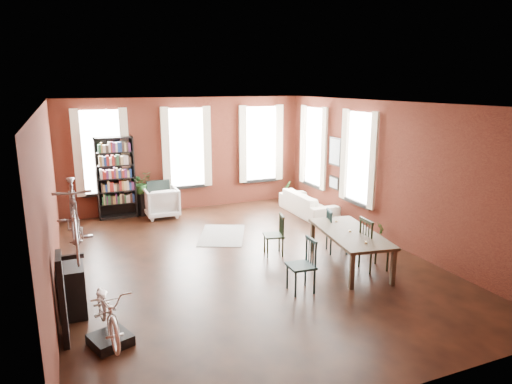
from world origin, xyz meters
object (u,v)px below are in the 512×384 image
dining_table (349,249)px  console_table (72,288)px  dining_chair_c (374,244)px  white_armchair (161,201)px  dining_chair_b (274,235)px  bicycle_floor (106,286)px  dining_chair_a (301,266)px  bike_trainer (110,340)px  dining_chair_d (337,231)px  plant_stand (144,204)px  cream_sofa (308,200)px  bookshelf (116,178)px

dining_table → console_table: size_ratio=2.65×
dining_chair_c → white_armchair: (-3.10, 5.26, -0.07)m
dining_chair_b → bicycle_floor: bicycle_floor is taller
dining_chair_a → white_armchair: 5.73m
bike_trainer → dining_chair_d: bearing=20.9°
bike_trainer → bicycle_floor: bearing=-176.9°
dining_table → white_armchair: white_armchair is taller
dining_table → dining_chair_d: 0.82m
plant_stand → cream_sofa: bearing=-21.7°
cream_sofa → plant_stand: (-4.26, 1.69, -0.10)m
dining_chair_c → bookshelf: bookshelf is taller
plant_stand → console_table: bearing=-110.8°
bookshelf → cream_sofa: bookshelf is taller
console_table → dining_chair_c: bearing=-4.6°
white_armchair → console_table: size_ratio=1.12×
dining_chair_b → bookshelf: 5.04m
cream_sofa → bike_trainer: cream_sofa is taller
dining_chair_d → bicycle_floor: bearing=128.6°
dining_chair_c → dining_table: bearing=53.4°
dining_chair_b → bike_trainer: dining_chair_b is taller
dining_table → dining_chair_c: size_ratio=2.05×
white_armchair → bike_trainer: (-1.94, -6.05, -0.37)m
dining_table → bike_trainer: (-4.68, -1.09, -0.29)m
dining_chair_b → dining_chair_c: 2.08m
white_armchair → bike_trainer: size_ratio=1.77×
bookshelf → bicycle_floor: bookshelf is taller
dining_chair_d → bike_trainer: bearing=128.6°
dining_table → dining_chair_b: size_ratio=2.43×
bookshelf → dining_chair_d: bearing=-48.3°
dining_table → white_armchair: size_ratio=2.37×
dining_chair_b → cream_sofa: 3.33m
bookshelf → plant_stand: (0.69, -0.01, -0.79)m
dining_chair_b → cream_sofa: (2.22, 2.48, -0.03)m
bike_trainer → plant_stand: 6.61m
white_armchair → bicycle_floor: bicycle_floor is taller
dining_table → cream_sofa: 3.81m
dining_chair_c → console_table: (-5.49, 0.44, -0.12)m
bookshelf → dining_chair_a: bearing=-67.8°
dining_chair_a → dining_chair_c: bearing=103.1°
bike_trainer → white_armchair: bearing=72.2°
dining_table → bicycle_floor: 4.84m
dining_chair_a → white_armchair: (-1.32, 5.57, -0.03)m
dining_chair_b → dining_chair_d: 1.39m
dining_chair_c → bicycle_floor: bicycle_floor is taller
bookshelf → bike_trainer: (-0.83, -6.44, -1.03)m
white_armchair → dining_chair_a: bearing=103.0°
dining_chair_b → console_table: (-4.01, -1.02, -0.03)m
dining_chair_b → dining_chair_c: (1.48, -1.46, 0.08)m
dining_chair_b → bookshelf: bookshelf is taller
plant_stand → dining_chair_a: bearing=-73.7°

